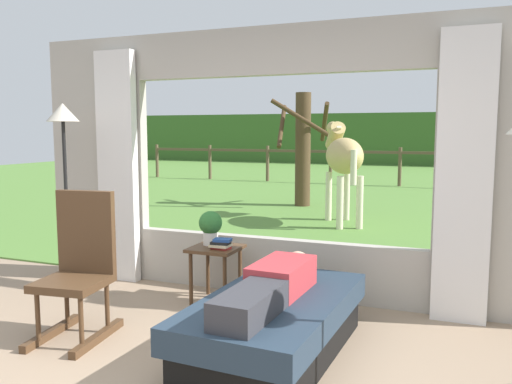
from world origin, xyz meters
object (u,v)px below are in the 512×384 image
at_px(potted_plant, 211,226).
at_px(horse, 343,157).
at_px(recliner_sofa, 275,324).
at_px(side_table, 216,257).
at_px(pasture_tree, 303,147).
at_px(floor_lamp_left, 64,139).
at_px(rocking_chair, 80,266).
at_px(reclining_person, 272,285).
at_px(book_stack, 221,244).

bearing_deg(potted_plant, horse, 86.21).
distance_m(recliner_sofa, side_table, 1.28).
height_order(recliner_sofa, potted_plant, potted_plant).
distance_m(recliner_sofa, pasture_tree, 7.43).
bearing_deg(floor_lamp_left, recliner_sofa, -17.23).
distance_m(floor_lamp_left, horse, 4.90).
bearing_deg(side_table, rocking_chair, -119.86).
bearing_deg(rocking_chair, pasture_tree, 85.63).
bearing_deg(recliner_sofa, horse, 100.06).
xyz_separation_m(potted_plant, floor_lamp_left, (-1.53, -0.17, 0.79)).
xyz_separation_m(reclining_person, pasture_tree, (-1.92, 7.15, 0.74)).
xyz_separation_m(reclining_person, rocking_chair, (-1.53, -0.16, 0.02)).
bearing_deg(floor_lamp_left, side_table, 3.91).
bearing_deg(side_table, pasture_tree, 99.35).
relative_size(recliner_sofa, floor_lamp_left, 0.94).
relative_size(rocking_chair, side_table, 2.15).
distance_m(potted_plant, horse, 4.40).
distance_m(recliner_sofa, rocking_chair, 1.58).
relative_size(reclining_person, horse, 0.81).
distance_m(floor_lamp_left, pasture_tree, 6.35).
xyz_separation_m(reclining_person, book_stack, (-0.81, 0.88, 0.04)).
distance_m(potted_plant, floor_lamp_left, 1.74).
xyz_separation_m(recliner_sofa, horse, (-0.69, 5.32, 0.94)).
bearing_deg(rocking_chair, reclining_person, -1.52).
height_order(side_table, pasture_tree, pasture_tree).
height_order(floor_lamp_left, horse, floor_lamp_left).
xyz_separation_m(rocking_chair, horse, (0.84, 5.52, 0.61)).
distance_m(rocking_chair, pasture_tree, 7.35).
xyz_separation_m(recliner_sofa, reclining_person, (0.00, -0.05, 0.30)).
bearing_deg(book_stack, potted_plant, 143.90).
bearing_deg(floor_lamp_left, horse, 68.11).
height_order(side_table, floor_lamp_left, floor_lamp_left).
bearing_deg(horse, book_stack, -117.73).
distance_m(book_stack, horse, 4.53).
bearing_deg(rocking_chair, recliner_sofa, 0.33).
relative_size(book_stack, horse, 0.11).
height_order(book_stack, floor_lamp_left, floor_lamp_left).
relative_size(reclining_person, potted_plant, 4.48).
xyz_separation_m(side_table, pasture_tree, (-1.02, 6.21, 0.83)).
distance_m(recliner_sofa, floor_lamp_left, 2.92).
relative_size(reclining_person, side_table, 2.76).
bearing_deg(rocking_chair, floor_lamp_left, 127.43).
height_order(book_stack, horse, horse).
xyz_separation_m(reclining_person, side_table, (-0.90, 0.94, -0.10)).
height_order(reclining_person, horse, horse).
relative_size(rocking_chair, horse, 0.63).
xyz_separation_m(potted_plant, pasture_tree, (-0.94, 6.15, 0.56)).
height_order(side_table, book_stack, book_stack).
height_order(rocking_chair, floor_lamp_left, floor_lamp_left).
height_order(recliner_sofa, book_stack, book_stack).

